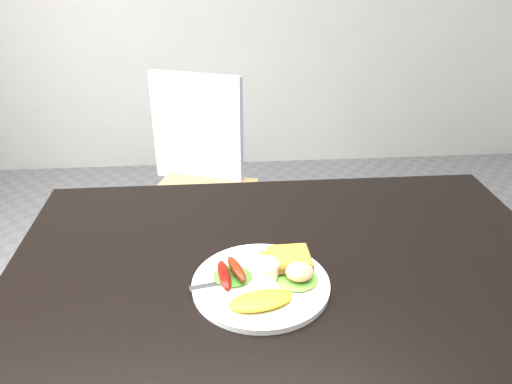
{
  "coord_description": "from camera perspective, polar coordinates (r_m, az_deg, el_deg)",
  "views": [
    {
      "loc": [
        -0.14,
        -0.87,
        1.38
      ],
      "look_at": [
        -0.07,
        0.04,
        0.9
      ],
      "focal_mm": 35.0,
      "sensor_mm": 36.0,
      "label": 1
    }
  ],
  "objects": [
    {
      "name": "ramekin",
      "position": [
        1.01,
        0.98,
        -8.9
      ],
      "size": [
        0.07,
        0.07,
        0.03
      ],
      "primitive_type": "cylinder",
      "rotation": [
        0.0,
        0.0,
        -0.36
      ],
      "color": "white",
      "rests_on": "plate"
    },
    {
      "name": "sausage_a",
      "position": [
        0.99,
        -3.65,
        -9.49
      ],
      "size": [
        0.04,
        0.1,
        0.02
      ],
      "primitive_type": "ellipsoid",
      "rotation": [
        0.0,
        0.0,
        0.14
      ],
      "color": "maroon",
      "rests_on": "lettuce_left"
    },
    {
      "name": "plate",
      "position": [
        1.01,
        0.55,
        -10.51
      ],
      "size": [
        0.27,
        0.27,
        0.01
      ],
      "primitive_type": "cylinder",
      "color": "white",
      "rests_on": "dining_table"
    },
    {
      "name": "dining_chair",
      "position": [
        1.98,
        -6.51,
        -0.7
      ],
      "size": [
        0.49,
        0.49,
        0.05
      ],
      "primitive_type": "cube",
      "rotation": [
        0.0,
        0.0,
        -0.37
      ],
      "color": "tan",
      "rests_on": "ground"
    },
    {
      "name": "dining_table",
      "position": [
        1.09,
        3.69,
        -8.97
      ],
      "size": [
        1.2,
        0.8,
        0.04
      ],
      "primitive_type": "cube",
      "color": "black",
      "rests_on": "ground"
    },
    {
      "name": "potato_salad",
      "position": [
        1.0,
        5.0,
        -9.08
      ],
      "size": [
        0.07,
        0.07,
        0.03
      ],
      "primitive_type": "ellipsoid",
      "rotation": [
        0.0,
        0.0,
        0.37
      ],
      "color": "beige",
      "rests_on": "lettuce_right"
    },
    {
      "name": "person",
      "position": [
        1.55,
        16.13,
        3.16
      ],
      "size": [
        0.63,
        0.49,
        1.54
      ],
      "primitive_type": "imported",
      "rotation": [
        0.0,
        0.0,
        2.9
      ],
      "color": "#284B8B",
      "rests_on": "ground"
    },
    {
      "name": "toast_a",
      "position": [
        1.05,
        2.09,
        -8.03
      ],
      "size": [
        0.08,
        0.08,
        0.01
      ],
      "primitive_type": "cube",
      "rotation": [
        0.0,
        0.0,
        -0.22
      ],
      "color": "#95581C",
      "rests_on": "plate"
    },
    {
      "name": "fork",
      "position": [
        1.01,
        -2.46,
        -10.18
      ],
      "size": [
        0.18,
        0.05,
        0.0
      ],
      "primitive_type": "cube",
      "rotation": [
        0.0,
        0.0,
        0.2
      ],
      "color": "#ADAFB7",
      "rests_on": "plate"
    },
    {
      "name": "omelette",
      "position": [
        0.95,
        0.59,
        -12.27
      ],
      "size": [
        0.14,
        0.09,
        0.02
      ],
      "primitive_type": "ellipsoid",
      "rotation": [
        0.0,
        0.0,
        0.22
      ],
      "color": "#FFA32C",
      "rests_on": "plate"
    },
    {
      "name": "toast_b",
      "position": [
        1.04,
        3.86,
        -7.58
      ],
      "size": [
        0.09,
        0.09,
        0.01
      ],
      "primitive_type": "cube",
      "rotation": [
        0.0,
        0.0,
        0.03
      ],
      "color": "#975231",
      "rests_on": "toast_a"
    },
    {
      "name": "sausage_b",
      "position": [
        1.01,
        -2.23,
        -8.8
      ],
      "size": [
        0.05,
        0.09,
        0.02
      ],
      "primitive_type": "ellipsoid",
      "rotation": [
        0.0,
        0.0,
        0.33
      ],
      "color": "#602512",
      "rests_on": "lettuce_left"
    },
    {
      "name": "lettuce_left",
      "position": [
        1.02,
        -2.73,
        -9.56
      ],
      "size": [
        0.1,
        0.09,
        0.01
      ],
      "primitive_type": "ellipsoid",
      "rotation": [
        0.0,
        0.0,
        -0.34
      ],
      "color": "#328E20",
      "rests_on": "plate"
    },
    {
      "name": "lettuce_right",
      "position": [
        1.01,
        4.82,
        -9.97
      ],
      "size": [
        0.11,
        0.1,
        0.01
      ],
      "primitive_type": "ellipsoid",
      "rotation": [
        0.0,
        0.0,
        0.35
      ],
      "color": "#51A030",
      "rests_on": "plate"
    }
  ]
}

